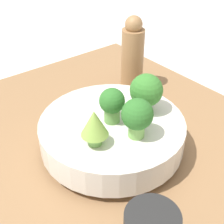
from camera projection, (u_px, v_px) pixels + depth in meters
name	position (u px, v px, depth m)	size (l,w,h in m)	color
ground_plane	(136.00, 164.00, 0.64)	(6.00, 6.00, 0.00)	silver
table	(136.00, 157.00, 0.62)	(0.88, 0.61, 0.04)	olive
bowl	(112.00, 133.00, 0.59)	(0.27, 0.27, 0.07)	silver
broccoli_floret_right	(137.00, 116.00, 0.52)	(0.05, 0.05, 0.07)	#7AB256
romanesco_piece_near	(96.00, 126.00, 0.50)	(0.05, 0.05, 0.07)	#6BA34C
broccoli_floret_center	(112.00, 104.00, 0.56)	(0.05, 0.05, 0.07)	#609347
broccoli_floret_back	(146.00, 91.00, 0.58)	(0.06, 0.06, 0.08)	#6BA34C
pepper_mill	(132.00, 55.00, 0.76)	(0.06, 0.06, 0.19)	#997047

